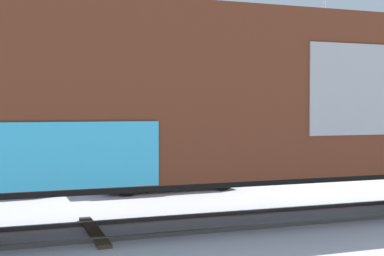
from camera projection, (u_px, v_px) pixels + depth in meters
The scene contains 6 objects.
ground_plane at pixel (258, 221), 11.34m from camera, with size 260.00×260.00×0.00m, color silver.
track at pixel (290, 216), 11.64m from camera, with size 60.00×4.87×0.08m.
freight_car at pixel (225, 98), 11.03m from camera, with size 17.49×3.70×4.55m.
flagpole at pixel (320, 25), 23.09m from camera, with size 0.74×1.34×9.81m.
hillside at pixel (66, 89), 81.98m from camera, with size 112.57×30.51×15.32m.
parked_car_black at pixel (165, 159), 15.83m from camera, with size 4.36×2.26×1.84m.
Camera 1 is at (-4.53, -10.41, 2.40)m, focal length 49.91 mm.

